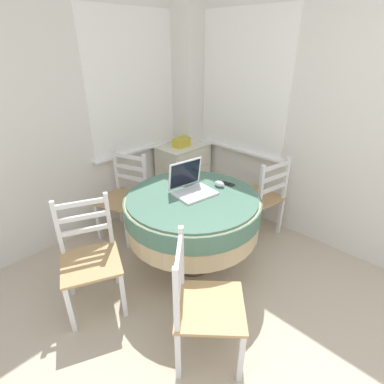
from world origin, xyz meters
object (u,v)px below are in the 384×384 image
laptop (191,186)px  dining_chair_near_right_window (261,198)px  corner_cabinet (183,173)px  dining_chair_camera_near (202,305)px  computer_mouse (219,184)px  cell_phone (228,184)px  round_dining_table (192,212)px  dining_chair_near_back_window (124,197)px  storage_box (181,142)px  dining_chair_left_flank (90,258)px

laptop → dining_chair_near_right_window: laptop is taller
corner_cabinet → dining_chair_camera_near: bearing=-131.3°
computer_mouse → cell_phone: bearing=-16.7°
round_dining_table → cell_phone: 0.43m
cell_phone → dining_chair_near_back_window: (-0.49, 0.97, -0.30)m
cell_phone → dining_chair_near_back_window: 1.13m
dining_chair_near_back_window → storage_box: (0.90, 0.06, 0.38)m
cell_phone → dining_chair_left_flank: bearing=165.6°
computer_mouse → dining_chair_near_right_window: size_ratio=0.11×
dining_chair_left_flank → dining_chair_near_right_window: bearing=-12.6°
round_dining_table → computer_mouse: bearing=-8.1°
cell_phone → dining_chair_near_right_window: bearing=-8.1°
cell_phone → dining_chair_left_flank: 1.32m
dining_chair_near_right_window → corner_cabinet: 1.13m
laptop → storage_box: bearing=50.2°
dining_chair_near_back_window → dining_chair_left_flank: 1.00m
laptop → dining_chair_camera_near: laptop is taller
corner_cabinet → cell_phone: bearing=-113.6°
dining_chair_near_right_window → corner_cabinet: bearing=91.6°
cell_phone → corner_cabinet: bearing=66.4°
dining_chair_near_back_window → dining_chair_camera_near: bearing=-107.6°
laptop → dining_chair_near_right_window: bearing=-13.2°
computer_mouse → dining_chair_left_flank: size_ratio=0.11×
cell_phone → computer_mouse: bearing=163.3°
dining_chair_near_right_window → storage_box: (-0.09, 1.10, 0.38)m
cell_phone → dining_chair_near_right_window: dining_chair_near_right_window is taller
round_dining_table → laptop: 0.22m
computer_mouse → dining_chair_near_back_window: dining_chair_near_back_window is taller
computer_mouse → dining_chair_near_back_window: 1.08m
dining_chair_camera_near → computer_mouse: bearing=34.7°
computer_mouse → dining_chair_camera_near: bearing=-145.3°
dining_chair_near_right_window → storage_box: size_ratio=4.60×
dining_chair_near_back_window → dining_chair_left_flank: (-0.75, -0.65, 0.00)m
round_dining_table → cell_phone: size_ratio=9.03×
laptop → dining_chair_near_back_window: bearing=99.8°
laptop → cell_phone: laptop is taller
round_dining_table → laptop: laptop is taller
dining_chair_left_flank → computer_mouse: bearing=-14.2°
dining_chair_left_flank → corner_cabinet: 1.86m
computer_mouse → dining_chair_camera_near: size_ratio=0.11×
dining_chair_near_right_window → dining_chair_left_flank: bearing=167.4°
dining_chair_camera_near → corner_cabinet: bearing=48.7°
laptop → dining_chair_camera_near: bearing=-131.7°
computer_mouse → corner_cabinet: (0.55, 1.03, -0.38)m
round_dining_table → corner_cabinet: corner_cabinet is taller
corner_cabinet → storage_box: 0.43m
dining_chair_camera_near → storage_box: 2.17m
round_dining_table → laptop: (0.05, 0.06, 0.21)m
round_dining_table → dining_chair_near_back_window: bearing=96.3°
laptop → computer_mouse: size_ratio=3.71×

